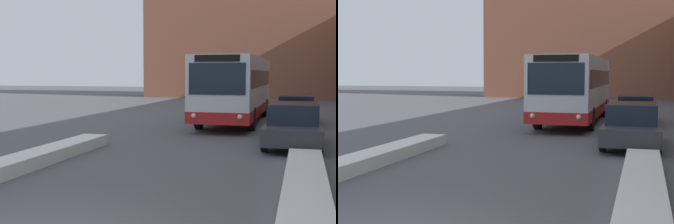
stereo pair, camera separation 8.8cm
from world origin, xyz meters
TOP-DOWN VIEW (x-y plane):
  - building_backdrop_far at (0.00, 46.04)m, footprint 26.00×8.00m
  - snow_bank_left at (-3.60, 5.34)m, footprint 0.90×8.69m
  - snow_bank_right at (3.60, 4.79)m, footprint 0.90×7.45m
  - city_bus at (0.17, 18.62)m, footprint 2.66×11.33m
  - parked_car_front at (3.20, 11.16)m, footprint 1.91×4.66m
  - parked_car_middle at (3.20, 18.85)m, footprint 1.92×4.74m

SIDE VIEW (x-z plane):
  - snow_bank_right at x=3.60m, z-range 0.00..0.33m
  - snow_bank_left at x=-3.60m, z-range 0.00..0.36m
  - parked_car_middle at x=3.20m, z-range 0.01..1.43m
  - parked_car_front at x=3.20m, z-range 0.00..1.50m
  - city_bus at x=0.17m, z-range 0.14..3.45m
  - building_backdrop_far at x=0.00m, z-range 0.00..19.00m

